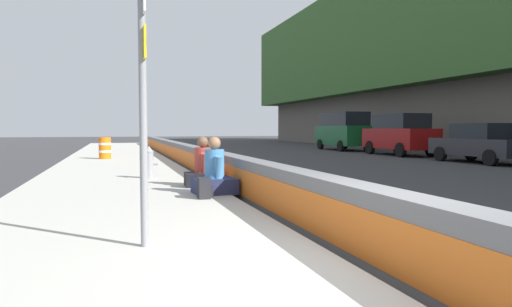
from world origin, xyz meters
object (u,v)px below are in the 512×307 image
fire_hydrant (149,162)px  parked_car_fourth (400,134)px  seated_person_foreground (214,176)px  parked_car_midline (343,130)px  construction_barrel (105,148)px  seated_person_middle (203,170)px  route_sign_post (143,63)px  backpack (204,188)px  parked_car_third (481,143)px

fire_hydrant → parked_car_fourth: size_ratio=0.18×
fire_hydrant → seated_person_foreground: bearing=-162.0°
fire_hydrant → parked_car_midline: bearing=-42.6°
fire_hydrant → parked_car_midline: (15.23, -13.99, 0.77)m
construction_barrel → parked_car_midline: (6.66, -15.30, 0.73)m
seated_person_middle → parked_car_fourth: parked_car_fourth is taller
route_sign_post → construction_barrel: size_ratio=3.79×
route_sign_post → parked_car_fourth: route_sign_post is taller
backpack → parked_car_midline: parked_car_midline is taller
backpack → construction_barrel: size_ratio=0.42×
route_sign_post → seated_person_middle: size_ratio=3.09×
route_sign_post → fire_hydrant: bearing=-4.3°
seated_person_middle → seated_person_foreground: bearing=-179.8°
route_sign_post → construction_barrel: bearing=2.7°
fire_hydrant → seated_person_middle: bearing=-152.5°
parked_car_fourth → seated_person_middle: bearing=130.4°
fire_hydrant → seated_person_foreground: size_ratio=0.74×
construction_barrel → parked_car_fourth: parked_car_fourth is taller
parked_car_third → parked_car_fourth: parked_car_fourth is taller
seated_person_foreground → seated_person_middle: seated_person_foreground is taller
seated_person_foreground → parked_car_fourth: bearing=-46.5°
backpack → construction_barrel: construction_barrel is taller
fire_hydrant → parked_car_fourth: bearing=-57.5°
seated_person_foreground → construction_barrel: bearing=11.4°
fire_hydrant → construction_barrel: (8.57, 1.31, 0.03)m
parked_car_midline → fire_hydrant: bearing=137.4°
route_sign_post → fire_hydrant: size_ratio=4.09×
seated_person_foreground → route_sign_post: bearing=157.3°
fire_hydrant → backpack: bearing=-169.2°
route_sign_post → backpack: route_sign_post is taller
seated_person_middle → route_sign_post: bearing=162.6°
fire_hydrant → parked_car_third: size_ratio=0.20×
route_sign_post → parked_car_third: 18.15m
parked_car_midline → parked_car_fourth: bearing=-178.5°
backpack → construction_barrel: bearing=9.4°
seated_person_middle → parked_car_midline: bearing=-36.7°
seated_person_foreground → parked_car_fourth: size_ratio=0.24×
seated_person_foreground → parked_car_fourth: parked_car_fourth is taller
parked_car_third → backpack: bearing=118.2°
construction_barrel → parked_car_midline: parked_car_midline is taller
fire_hydrant → construction_barrel: 8.67m
backpack → parked_car_third: size_ratio=0.09×
seated_person_foreground → parked_car_third: parked_car_third is taller
backpack → construction_barrel: (12.56, 2.08, 0.28)m
construction_barrel → route_sign_post: bearing=-177.3°
seated_person_foreground → parked_car_third: 14.65m
backpack → route_sign_post: bearing=158.5°
seated_person_middle → backpack: size_ratio=2.91×
route_sign_post → parked_car_fourth: size_ratio=0.74×
fire_hydrant → construction_barrel: bearing=8.7°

